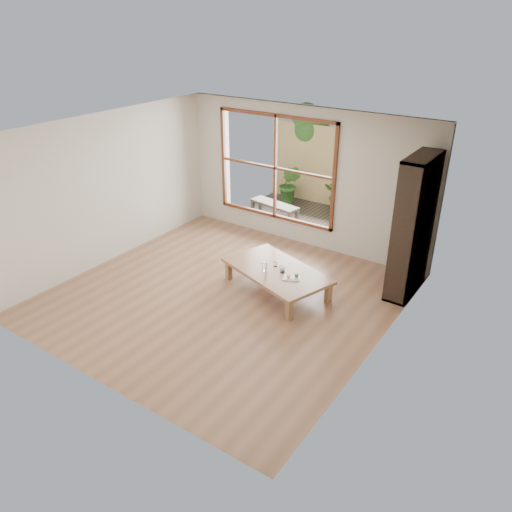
{
  "coord_description": "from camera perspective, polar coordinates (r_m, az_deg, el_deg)",
  "views": [
    {
      "loc": [
        4.26,
        -5.37,
        4.11
      ],
      "look_at": [
        0.24,
        0.53,
        0.55
      ],
      "focal_mm": 35.0,
      "sensor_mm": 36.0,
      "label": 1
    }
  ],
  "objects": [
    {
      "name": "ground",
      "position": [
        7.99,
        -3.57,
        -4.5
      ],
      "size": [
        5.0,
        5.0,
        0.0
      ],
      "primitive_type": "plane",
      "color": "#A07050",
      "rests_on": "ground"
    },
    {
      "name": "shrub_right",
      "position": [
        10.99,
        10.05,
        6.96
      ],
      "size": [
        1.1,
        1.05,
        0.96
      ],
      "primitive_type": "imported",
      "rotation": [
        0.0,
        0.0,
        0.44
      ],
      "color": "#386726",
      "rests_on": "deck"
    },
    {
      "name": "shrub_left",
      "position": [
        11.58,
        3.87,
        8.19
      ],
      "size": [
        0.54,
        0.46,
        0.92
      ],
      "primitive_type": "imported",
      "rotation": [
        0.0,
        0.0,
        0.1
      ],
      "color": "#386726",
      "rests_on": "deck"
    },
    {
      "name": "garden_bench",
      "position": [
        10.69,
        2.12,
        5.75
      ],
      "size": [
        1.17,
        0.52,
        0.36
      ],
      "rotation": [
        0.0,
        0.0,
        -0.17
      ],
      "color": "black",
      "rests_on": "deck"
    },
    {
      "name": "bamboo_fence",
      "position": [
        11.51,
        7.99,
        10.06
      ],
      "size": [
        2.8,
        0.06,
        1.8
      ],
      "primitive_type": "cube",
      "color": "tan",
      "rests_on": "ground"
    },
    {
      "name": "glass_short",
      "position": [
        7.91,
        2.94,
        -1.37
      ],
      "size": [
        0.06,
        0.06,
        0.08
      ],
      "primitive_type": "cylinder",
      "color": "silver",
      "rests_on": "low_table"
    },
    {
      "name": "glass_tall",
      "position": [
        7.88,
        0.99,
        -1.13
      ],
      "size": [
        0.09,
        0.09,
        0.16
      ],
      "primitive_type": "cylinder",
      "color": "silver",
      "rests_on": "low_table"
    },
    {
      "name": "bookshelf",
      "position": [
        7.98,
        17.51,
        3.16
      ],
      "size": [
        0.36,
        1.0,
        2.23
      ],
      "primitive_type": "cube",
      "color": "black",
      "rests_on": "ground"
    },
    {
      "name": "garden_tree",
      "position": [
        11.9,
        5.91,
        14.32
      ],
      "size": [
        1.04,
        0.85,
        2.22
      ],
      "color": "#4C3D2D",
      "rests_on": "ground"
    },
    {
      "name": "glass_mid",
      "position": [
        7.83,
        3.06,
        -1.56
      ],
      "size": [
        0.07,
        0.07,
        0.11
      ],
      "primitive_type": "cylinder",
      "color": "silver",
      "rests_on": "low_table"
    },
    {
      "name": "low_table",
      "position": [
        7.97,
        2.38,
        -1.82
      ],
      "size": [
        1.95,
        1.47,
        0.38
      ],
      "rotation": [
        0.0,
        0.0,
        -0.32
      ],
      "color": "#B07955",
      "rests_on": "ground"
    },
    {
      "name": "food_tray",
      "position": [
        7.69,
        4.19,
        -2.44
      ],
      "size": [
        0.32,
        0.28,
        0.08
      ],
      "rotation": [
        0.0,
        0.0,
        0.41
      ],
      "color": "white",
      "rests_on": "low_table"
    },
    {
      "name": "deck",
      "position": [
        10.97,
        5.32,
        4.38
      ],
      "size": [
        2.8,
        2.0,
        0.05
      ],
      "primitive_type": "cube",
      "color": "#3A322A",
      "rests_on": "ground"
    },
    {
      "name": "floor_cushion",
      "position": [
        9.02,
        0.74,
        -0.32
      ],
      "size": [
        0.71,
        0.71,
        0.08
      ],
      "primitive_type": "cube",
      "rotation": [
        0.0,
        0.0,
        -0.41
      ],
      "color": "white",
      "rests_on": "ground"
    },
    {
      "name": "glass_small",
      "position": [
        8.03,
        2.24,
        -0.93
      ],
      "size": [
        0.06,
        0.06,
        0.08
      ],
      "primitive_type": "cylinder",
      "color": "silver",
      "rests_on": "low_table"
    }
  ]
}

